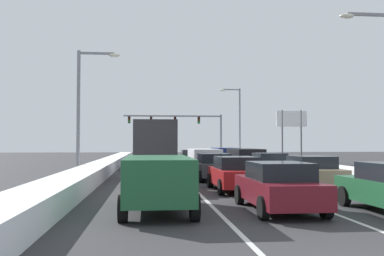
% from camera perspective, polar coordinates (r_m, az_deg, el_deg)
% --- Properties ---
extents(ground_plane, '(145.44, 145.44, 0.00)m').
position_cam_1_polar(ground_plane, '(28.43, 1.97, -6.23)').
color(ground_plane, '#333335').
extents(lane_stripe_between_right_lane_and_center_lane, '(0.14, 61.53, 0.01)m').
position_cam_1_polar(lane_stripe_between_right_lane_and_center_lane, '(34.20, 3.54, -5.50)').
color(lane_stripe_between_right_lane_and_center_lane, silver).
rests_on(lane_stripe_between_right_lane_and_center_lane, ground).
extents(lane_stripe_between_center_lane_and_left_lane, '(0.14, 61.53, 0.01)m').
position_cam_1_polar(lane_stripe_between_center_lane_and_left_lane, '(33.82, -2.18, -5.54)').
color(lane_stripe_between_center_lane_and_left_lane, silver).
rests_on(lane_stripe_between_center_lane_and_left_lane, ground).
extents(snow_bank_right_shoulder, '(1.61, 61.53, 0.77)m').
position_cam_1_polar(snow_bank_right_shoulder, '(35.42, 12.06, -4.72)').
color(snow_bank_right_shoulder, white).
rests_on(snow_bank_right_shoulder, ground).
extents(snow_bank_left_shoulder, '(1.58, 61.53, 0.78)m').
position_cam_1_polar(snow_bank_left_shoulder, '(33.88, -11.20, -4.85)').
color(snow_bank_left_shoulder, white).
rests_on(snow_bank_left_shoulder, ground).
extents(sedan_tan_right_lane_second, '(2.00, 4.50, 1.51)m').
position_cam_1_polar(sedan_tan_right_lane_second, '(20.79, 15.25, -5.60)').
color(sedan_tan_right_lane_second, '#937F60').
rests_on(sedan_tan_right_lane_second, ground).
extents(sedan_silver_right_lane_third, '(2.00, 4.50, 1.51)m').
position_cam_1_polar(sedan_silver_right_lane_third, '(26.73, 10.03, -4.83)').
color(sedan_silver_right_lane_third, '#B7BABF').
rests_on(sedan_silver_right_lane_third, ground).
extents(suv_black_right_lane_fourth, '(2.16, 4.90, 1.67)m').
position_cam_1_polar(suv_black_right_lane_fourth, '(33.01, 6.98, -3.86)').
color(suv_black_right_lane_fourth, black).
rests_on(suv_black_right_lane_fourth, ground).
extents(suv_navy_right_lane_fifth, '(2.16, 4.90, 1.67)m').
position_cam_1_polar(suv_navy_right_lane_fifth, '(39.95, 4.38, -3.54)').
color(suv_navy_right_lane_fifth, navy).
rests_on(suv_navy_right_lane_fifth, ground).
extents(sedan_maroon_center_lane_nearest, '(2.00, 4.50, 1.51)m').
position_cam_1_polar(sedan_maroon_center_lane_nearest, '(13.85, 11.24, -7.48)').
color(sedan_maroon_center_lane_nearest, maroon).
rests_on(sedan_maroon_center_lane_nearest, ground).
extents(sedan_red_center_lane_second, '(2.00, 4.50, 1.51)m').
position_cam_1_polar(sedan_red_center_lane_second, '(19.29, 5.70, -5.95)').
color(sedan_red_center_lane_second, maroon).
rests_on(sedan_red_center_lane_second, ground).
extents(sedan_charcoal_center_lane_third, '(2.00, 4.50, 1.51)m').
position_cam_1_polar(sedan_charcoal_center_lane_third, '(24.83, 2.83, -5.07)').
color(sedan_charcoal_center_lane_third, '#38383D').
rests_on(sedan_charcoal_center_lane_third, ground).
extents(suv_white_center_lane_fourth, '(2.16, 4.90, 1.67)m').
position_cam_1_polar(suv_white_center_lane_fourth, '(31.61, 1.59, -3.96)').
color(suv_white_center_lane_fourth, silver).
rests_on(suv_white_center_lane_fourth, ground).
extents(sedan_gray_center_lane_fifth, '(2.00, 4.50, 1.51)m').
position_cam_1_polar(sedan_gray_center_lane_fifth, '(38.57, -0.16, -3.98)').
color(sedan_gray_center_lane_fifth, slate).
rests_on(sedan_gray_center_lane_fifth, ground).
extents(suv_green_left_lane_nearest, '(2.16, 4.90, 1.67)m').
position_cam_1_polar(suv_green_left_lane_nearest, '(13.42, -4.50, -6.61)').
color(suv_green_left_lane_nearest, '#1E5633').
rests_on(suv_green_left_lane_nearest, ground).
extents(sedan_tan_left_lane_second, '(2.00, 4.50, 1.51)m').
position_cam_1_polar(sedan_tan_left_lane_second, '(19.32, -3.91, -5.95)').
color(sedan_tan_left_lane_second, '#937F60').
rests_on(sedan_tan_left_lane_second, ground).
extents(box_truck_left_lane_third, '(2.53, 7.20, 3.36)m').
position_cam_1_polar(box_truck_left_lane_third, '(26.38, -4.94, -2.42)').
color(box_truck_left_lane_third, '#B7BABF').
rests_on(box_truck_left_lane_third, ground).
extents(suv_black_left_lane_fourth, '(2.16, 4.90, 1.67)m').
position_cam_1_polar(suv_black_left_lane_fourth, '(35.06, -5.28, -3.76)').
color(suv_black_left_lane_fourth, black).
rests_on(suv_black_left_lane_fourth, ground).
extents(sedan_navy_left_lane_fifth, '(2.00, 4.50, 1.51)m').
position_cam_1_polar(sedan_navy_left_lane_fifth, '(41.11, -5.11, -3.85)').
color(sedan_navy_left_lane_fifth, navy).
rests_on(sedan_navy_left_lane_fifth, ground).
extents(traffic_light_gantry, '(14.00, 0.47, 6.20)m').
position_cam_1_polar(traffic_light_gantry, '(61.91, -1.02, 0.58)').
color(traffic_light_gantry, slate).
rests_on(traffic_light_gantry, ground).
extents(street_lamp_right_mid, '(2.66, 0.36, 8.93)m').
position_cam_1_polar(street_lamp_right_mid, '(54.49, 5.92, 1.37)').
color(street_lamp_right_mid, gray).
rests_on(street_lamp_right_mid, ground).
extents(street_lamp_left_mid, '(2.66, 0.36, 7.90)m').
position_cam_1_polar(street_lamp_left_mid, '(28.09, -13.90, 3.48)').
color(street_lamp_left_mid, gray).
rests_on(street_lamp_left_mid, ground).
extents(roadside_sign_right, '(3.20, 0.16, 5.50)m').
position_cam_1_polar(roadside_sign_right, '(45.89, 12.91, 0.45)').
color(roadside_sign_right, '#59595B').
rests_on(roadside_sign_right, ground).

